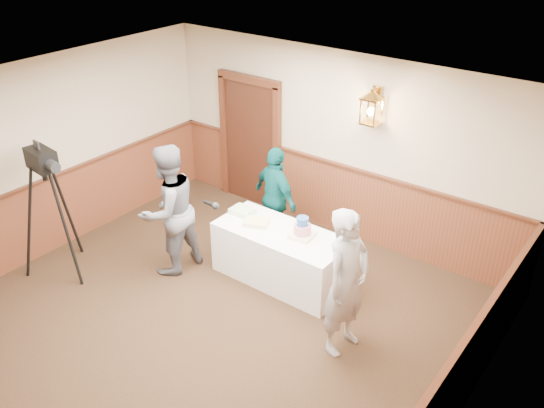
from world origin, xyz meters
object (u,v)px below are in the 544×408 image
Objects in this scene: tiered_cake at (302,230)px; sheet_cake_green at (242,211)px; interviewer at (169,210)px; assistant_p at (276,198)px; tv_camera_rig at (54,219)px; sheet_cake_yellow at (256,222)px; baker at (346,283)px; display_table at (281,255)px.

sheet_cake_green is (-1.02, 0.02, -0.08)m from tiered_cake.
interviewer reaches higher than sheet_cake_green.
tv_camera_rig is (-1.95, -2.36, 0.05)m from assistant_p.
assistant_p is (-0.22, 0.73, -0.01)m from sheet_cake_yellow.
interviewer is at bearing 97.10° from baker.
interviewer is 1.59m from assistant_p.
sheet_cake_green is at bearing 174.48° from display_table.
display_table is at bearing 7.73° from sheet_cake_yellow.
tv_camera_rig reaches higher than sheet_cake_yellow.
sheet_cake_yellow is 0.17× the size of interviewer.
assistant_p is (-1.95, 1.32, -0.12)m from baker.
assistant_p is at bearing 106.71° from sheet_cake_yellow.
baker reaches higher than assistant_p.
assistant_p is 3.06m from tv_camera_rig.
assistant_p is at bearing 57.11° from tv_camera_rig.
display_table is at bearing 40.05° from tv_camera_rig.
display_table is 0.83m from sheet_cake_green.
sheet_cake_green reaches higher than display_table.
display_table is 0.99m from assistant_p.
tiered_cake is 0.98× the size of sheet_cake_green.
assistant_p is (-0.89, 0.63, -0.09)m from tiered_cake.
sheet_cake_yellow is at bearing -19.41° from sheet_cake_green.
tiered_cake is 0.17× the size of tv_camera_rig.
baker is (1.35, -0.64, 0.52)m from display_table.
assistant_p is at bearing 78.67° from sheet_cake_green.
tv_camera_rig is (-1.19, -0.98, -0.10)m from interviewer.
sheet_cake_green is (-0.72, 0.07, 0.41)m from display_table.
tv_camera_rig reaches higher than sheet_cake_green.
interviewer reaches higher than assistant_p.
baker is at bearing -18.76° from sheet_cake_yellow.
baker is (2.07, -0.71, 0.11)m from sheet_cake_green.
sheet_cake_yellow is 1.83m from baker.
display_table is 1.16× the size of assistant_p.
tv_camera_rig is (-2.85, -1.73, -0.04)m from tiered_cake.
assistant_p is at bearing 144.90° from tiered_cake.
tiered_cake is at bearing 8.86° from sheet_cake_yellow.
assistant_p reaches higher than sheet_cake_green.
display_table is 5.65× the size of sheet_cake_yellow.
tiered_cake is 0.69m from sheet_cake_yellow.
sheet_cake_green is 0.17× the size of interviewer.
interviewer reaches higher than baker.
sheet_cake_green is at bearing 145.71° from interviewer.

